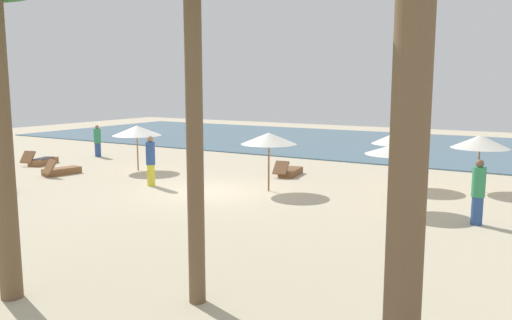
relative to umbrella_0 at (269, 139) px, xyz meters
name	(u,v)px	position (x,y,z in m)	size (l,w,h in m)	color
ground_plane	(207,192)	(-1.82, -1.23, -1.88)	(60.00, 60.00, 0.00)	beige
ocean_water	(365,143)	(-1.82, 15.77, -1.85)	(48.00, 16.00, 0.06)	#476B7F
umbrella_0	(269,139)	(0.00, 0.00, 0.00)	(1.96, 1.96, 2.08)	brown
umbrella_1	(480,142)	(6.38, 3.82, -0.12)	(1.98, 1.98, 1.99)	brown
umbrella_2	(137,131)	(-7.12, 0.94, -0.12)	(2.12, 2.12, 1.97)	olive
umbrella_3	(396,149)	(4.57, -0.34, -0.04)	(1.85, 1.85, 2.00)	brown
umbrella_4	(400,137)	(3.75, 3.07, -0.04)	(2.01, 2.01, 2.08)	brown
lounger_0	(61,171)	(-9.12, -1.56, -1.71)	(0.90, 1.74, 0.72)	brown
lounger_1	(42,161)	(-12.12, -0.21, -1.70)	(1.05, 1.78, 0.69)	brown
lounger_3	(290,172)	(-0.75, 3.14, -1.71)	(0.82, 1.77, 0.67)	brown
person_1	(97,141)	(-11.96, 3.06, -1.05)	(0.51, 0.51, 1.66)	#2D4C8C
person_2	(151,161)	(-4.24, -1.41, -0.93)	(0.42, 0.42, 1.87)	yellow
person_3	(478,192)	(6.99, -0.97, -0.98)	(0.49, 0.49, 1.78)	#2D4C8C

